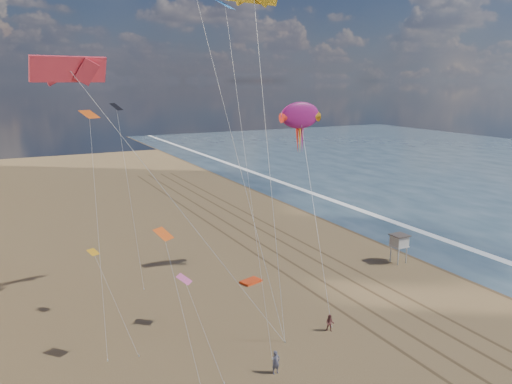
{
  "coord_description": "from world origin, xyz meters",
  "views": [
    {
      "loc": [
        -26.85,
        -16.66,
        20.19
      ],
      "look_at": [
        -5.01,
        26.0,
        9.5
      ],
      "focal_mm": 35.0,
      "sensor_mm": 36.0,
      "label": 1
    }
  ],
  "objects_px": {
    "lifeguard_stand": "(399,241)",
    "kite_flyer_a": "(276,362)",
    "show_kite": "(300,116)",
    "kite_flyer_b": "(330,323)",
    "grounded_kite": "(251,281)"
  },
  "relations": [
    {
      "from": "lifeguard_stand",
      "to": "kite_flyer_b",
      "type": "distance_m",
      "value": 19.0
    },
    {
      "from": "lifeguard_stand",
      "to": "kite_flyer_b",
      "type": "relative_size",
      "value": 2.27
    },
    {
      "from": "show_kite",
      "to": "kite_flyer_a",
      "type": "xyz_separation_m",
      "value": [
        -11.86,
        -16.29,
        -15.85
      ]
    },
    {
      "from": "grounded_kite",
      "to": "show_kite",
      "type": "distance_m",
      "value": 17.72
    },
    {
      "from": "lifeguard_stand",
      "to": "kite_flyer_a",
      "type": "height_order",
      "value": "lifeguard_stand"
    },
    {
      "from": "kite_flyer_a",
      "to": "kite_flyer_b",
      "type": "xyz_separation_m",
      "value": [
        6.94,
        3.27,
        -0.13
      ]
    },
    {
      "from": "show_kite",
      "to": "kite_flyer_b",
      "type": "height_order",
      "value": "show_kite"
    },
    {
      "from": "lifeguard_stand",
      "to": "show_kite",
      "type": "distance_m",
      "value": 18.47
    },
    {
      "from": "lifeguard_stand",
      "to": "kite_flyer_a",
      "type": "bearing_deg",
      "value": -150.93
    },
    {
      "from": "grounded_kite",
      "to": "show_kite",
      "type": "relative_size",
      "value": 0.1
    },
    {
      "from": "kite_flyer_a",
      "to": "grounded_kite",
      "type": "bearing_deg",
      "value": 64.04
    },
    {
      "from": "show_kite",
      "to": "kite_flyer_b",
      "type": "bearing_deg",
      "value": -110.7
    },
    {
      "from": "lifeguard_stand",
      "to": "kite_flyer_a",
      "type": "xyz_separation_m",
      "value": [
        -23.21,
        -12.9,
        -1.68
      ]
    },
    {
      "from": "grounded_kite",
      "to": "kite_flyer_b",
      "type": "xyz_separation_m",
      "value": [
        1.22,
        -12.1,
        0.61
      ]
    },
    {
      "from": "lifeguard_stand",
      "to": "kite_flyer_a",
      "type": "distance_m",
      "value": 26.61
    }
  ]
}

